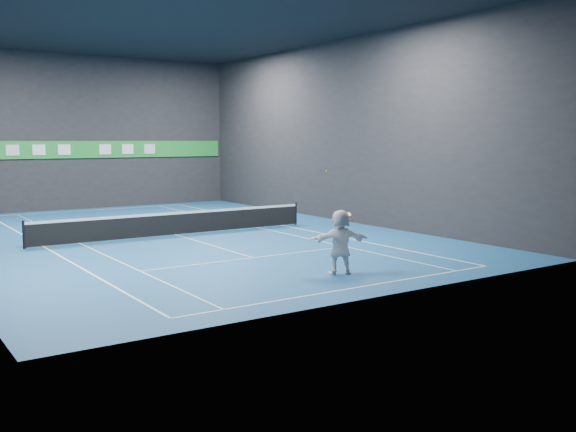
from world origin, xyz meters
TOP-DOWN VIEW (x-y plane):
  - ground at (0.00, 0.00)m, footprint 26.00×26.00m
  - ceiling at (0.00, 0.00)m, footprint 26.00×26.00m
  - wall_back at (0.00, 13.00)m, footprint 18.00×0.10m
  - wall_front at (0.00, -13.00)m, footprint 18.00×0.10m
  - wall_right at (9.00, 0.00)m, footprint 0.10×26.00m
  - baseline_near at (0.00, -11.89)m, footprint 10.98×0.08m
  - baseline_far at (0.00, 11.89)m, footprint 10.98×0.08m
  - sideline_doubles_left at (-5.49, 0.00)m, footprint 0.08×23.78m
  - sideline_doubles_right at (5.49, 0.00)m, footprint 0.08×23.78m
  - sideline_singles_left at (-4.11, 0.00)m, footprint 0.06×23.78m
  - sideline_singles_right at (4.11, 0.00)m, footprint 0.06×23.78m
  - service_line_near at (0.00, -6.40)m, footprint 8.23×0.06m
  - service_line_far at (0.00, 6.40)m, footprint 8.23×0.06m
  - center_service_line at (0.00, 0.00)m, footprint 0.06×12.80m
  - player at (0.81, -10.19)m, footprint 1.93×1.21m
  - tennis_ball at (0.39, -10.06)m, footprint 0.07×0.07m
  - tennis_net at (0.00, 0.00)m, footprint 12.50×0.10m
  - sponsor_banner at (0.00, 12.93)m, footprint 17.64×0.11m
  - tennis_racket at (1.14, -10.14)m, footprint 0.43×0.38m

SIDE VIEW (x-z plane):
  - ground at x=0.00m, z-range 0.00..0.00m
  - baseline_near at x=0.00m, z-range 0.00..0.01m
  - baseline_far at x=0.00m, z-range 0.00..0.01m
  - sideline_doubles_left at x=-5.49m, z-range 0.00..0.01m
  - sideline_doubles_right at x=5.49m, z-range 0.00..0.01m
  - sideline_singles_left at x=-4.11m, z-range 0.00..0.01m
  - sideline_singles_right at x=4.11m, z-range 0.00..0.01m
  - service_line_near at x=0.00m, z-range 0.00..0.01m
  - service_line_far at x=0.00m, z-range 0.00..0.01m
  - center_service_line at x=0.00m, z-range 0.00..0.01m
  - tennis_net at x=0.00m, z-range 0.00..1.07m
  - player at x=0.81m, z-range 0.00..1.98m
  - tennis_racket at x=1.14m, z-range 1.31..2.00m
  - tennis_ball at x=0.39m, z-range 3.10..3.17m
  - sponsor_banner at x=0.00m, z-range 3.00..4.00m
  - wall_back at x=0.00m, z-range 0.00..9.00m
  - wall_front at x=0.00m, z-range 0.00..9.00m
  - wall_right at x=9.00m, z-range 0.00..9.00m
  - ceiling at x=0.00m, z-range 9.00..9.00m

